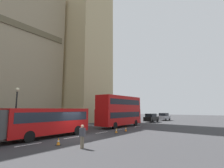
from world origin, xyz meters
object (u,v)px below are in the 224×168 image
(street_lamp, at_px, (16,107))
(sedan_lead, at_px, (151,118))
(sedan_trailing, at_px, (164,117))
(traffic_cone_east, at_px, (126,129))
(traffic_cone_west, at_px, (58,142))
(double_decker_bus, at_px, (120,110))
(pedestrian_by_kerb, at_px, (82,136))
(traffic_cone_middle, at_px, (116,131))

(street_lamp, bearing_deg, sedan_lead, -9.15)
(sedan_trailing, bearing_deg, sedan_lead, 177.58)
(traffic_cone_east, bearing_deg, street_lamp, 140.32)
(traffic_cone_west, height_order, street_lamp, street_lamp)
(sedan_trailing, bearing_deg, traffic_cone_west, -173.51)
(double_decker_bus, relative_size, pedestrian_by_kerb, 5.67)
(pedestrian_by_kerb, bearing_deg, traffic_cone_east, 14.39)
(sedan_lead, xyz_separation_m, traffic_cone_east, (-17.01, -3.95, -0.63))
(sedan_lead, bearing_deg, street_lamp, 170.85)
(street_lamp, bearing_deg, pedestrian_by_kerb, -91.47)
(traffic_cone_west, bearing_deg, double_decker_bus, 15.33)
(sedan_lead, distance_m, pedestrian_by_kerb, 28.08)
(traffic_cone_west, xyz_separation_m, traffic_cone_middle, (8.66, 0.44, 0.00))
(traffic_cone_middle, height_order, pedestrian_by_kerb, pedestrian_by_kerb)
(traffic_cone_west, distance_m, traffic_cone_middle, 8.67)
(sedan_trailing, bearing_deg, pedestrian_by_kerb, -169.65)
(street_lamp, relative_size, pedestrian_by_kerb, 3.12)
(double_decker_bus, height_order, traffic_cone_middle, double_decker_bus)
(traffic_cone_west, relative_size, traffic_cone_middle, 1.00)
(double_decker_bus, relative_size, traffic_cone_middle, 16.53)
(traffic_cone_east, bearing_deg, traffic_cone_middle, 176.07)
(sedan_lead, xyz_separation_m, pedestrian_by_kerb, (-27.30, -6.59, -0.00))
(traffic_cone_west, bearing_deg, traffic_cone_east, 1.64)
(double_decker_bus, height_order, traffic_cone_east, double_decker_bus)
(double_decker_bus, bearing_deg, traffic_cone_east, -138.98)
(traffic_cone_middle, xyz_separation_m, pedestrian_by_kerb, (-8.35, -2.77, 0.63))
(traffic_cone_middle, xyz_separation_m, street_lamp, (-8.07, 8.17, 2.77))
(double_decker_bus, height_order, sedan_trailing, double_decker_bus)
(traffic_cone_west, distance_m, traffic_cone_east, 10.61)
(traffic_cone_east, bearing_deg, sedan_lead, 13.09)
(sedan_trailing, bearing_deg, traffic_cone_east, -171.41)
(street_lamp, bearing_deg, traffic_cone_west, -93.94)
(traffic_cone_east, bearing_deg, sedan_trailing, 8.59)
(double_decker_bus, xyz_separation_m, sedan_lead, (12.64, 0.16, -1.80))
(pedestrian_by_kerb, bearing_deg, double_decker_bus, 23.72)
(traffic_cone_west, bearing_deg, traffic_cone_middle, 2.89)
(street_lamp, bearing_deg, traffic_cone_middle, -45.35)
(traffic_cone_west, bearing_deg, sedan_trailing, 6.49)
(traffic_cone_east, xyz_separation_m, street_lamp, (-10.01, 8.30, 2.77))
(traffic_cone_west, bearing_deg, sedan_lead, 8.77)
(double_decker_bus, height_order, street_lamp, street_lamp)
(traffic_cone_east, distance_m, street_lamp, 13.30)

